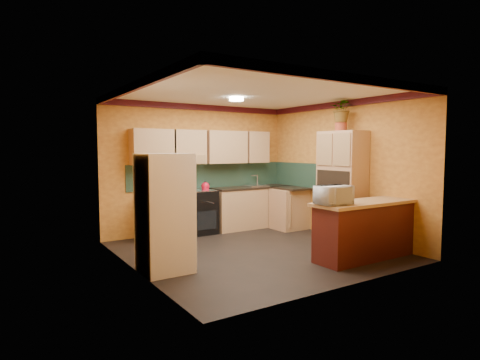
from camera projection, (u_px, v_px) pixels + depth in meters
The scene contains 15 objects.
room_shell at pixel (247, 130), 7.02m from camera, with size 4.24×4.24×2.72m.
base_cabinets_back at pixel (226, 210), 8.67m from camera, with size 3.65×0.60×0.88m, color tan.
countertop_back at pixel (226, 189), 8.64m from camera, with size 3.65×0.62×0.04m, color black.
stove at pixel (200, 212), 8.34m from camera, with size 0.58×0.58×0.91m, color black.
kettle at pixel (205, 186), 8.31m from camera, with size 0.17×0.17×0.18m, color red, non-canonical shape.
sink at pixel (255, 186), 9.05m from camera, with size 0.48×0.40×0.03m, color silver.
base_cabinets_right at pixel (291, 209), 8.86m from camera, with size 0.60×0.80×0.88m, color tan.
countertop_right at pixel (292, 188), 8.83m from camera, with size 0.62×0.80×0.04m, color black.
fridge at pixel (165, 213), 5.72m from camera, with size 0.68×0.66×1.70m, color white.
pantry at pixel (342, 186), 7.65m from camera, with size 0.48×0.90×2.10m, color tan.
fern_pot at pixel (341, 127), 7.61m from camera, with size 0.22×0.22×0.16m, color #9A3D25.
fern at pixel (341, 109), 7.58m from camera, with size 0.47×0.40×0.52m, color tan.
breakfast_bar at pixel (365, 231), 6.44m from camera, with size 1.80×0.55×0.88m, color #4A1911.
bar_top at pixel (366, 203), 6.40m from camera, with size 1.90×0.65×0.05m, color tan.
microwave at pixel (334, 195), 6.00m from camera, with size 0.51×0.35×0.28m, color white.
Camera 1 is at (-3.90, -5.60, 1.76)m, focal length 30.00 mm.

